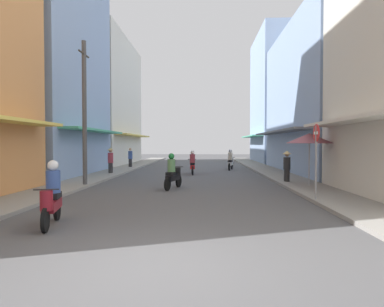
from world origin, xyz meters
name	(u,v)px	position (x,y,z in m)	size (l,w,h in m)	color
ground_plane	(191,175)	(0.00, 15.65, 0.00)	(86.47, 86.47, 0.00)	#4C4C4F
sidewalk_left	(107,174)	(-5.41, 15.65, 0.06)	(1.96, 47.30, 0.12)	gray
sidewalk_right	(277,175)	(5.41, 15.65, 0.06)	(1.96, 47.30, 0.12)	gray
building_left_mid	(40,65)	(-9.39, 15.09, 6.87)	(7.05, 9.67, 13.75)	#8CA5CC
building_left_far	(98,103)	(-9.39, 26.32, 5.95)	(7.05, 12.15, 11.91)	silver
building_right_mid	(329,100)	(9.39, 17.79, 5.02)	(7.05, 13.52, 10.06)	#8CA5CC
building_right_far	(285,99)	(9.39, 30.29, 6.75)	(7.05, 9.70, 13.51)	#8CA5CC
motorbike_black	(173,173)	(-0.56, 9.19, 0.70)	(0.73, 1.75, 1.58)	black
motorbike_red	(192,164)	(0.04, 16.18, 0.70)	(0.55, 1.81, 1.58)	black
motorbike_white	(231,161)	(2.82, 19.88, 0.70)	(0.65, 1.78, 1.58)	black
motorbike_maroon	(52,197)	(-2.88, 2.62, 0.70)	(0.64, 1.78, 1.58)	black
pedestrian_crossing	(111,160)	(-5.20, 15.74, 0.98)	(0.44, 0.44, 1.74)	#262628
pedestrian_foreground	(287,165)	(4.92, 11.31, 0.92)	(0.44, 0.44, 1.64)	#262628
pedestrian_midway	(130,158)	(-5.21, 21.44, 0.83)	(0.34, 0.34, 1.66)	#262628
vendor_umbrella	(309,138)	(5.50, 9.72, 2.23)	(2.07, 2.07, 2.46)	#99999E
utility_pole	(84,113)	(-4.68, 9.78, 3.42)	(0.20, 1.20, 6.68)	#4C4C4F
street_sign_no_entry	(316,152)	(4.58, 6.09, 1.72)	(0.07, 0.60, 2.65)	gray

